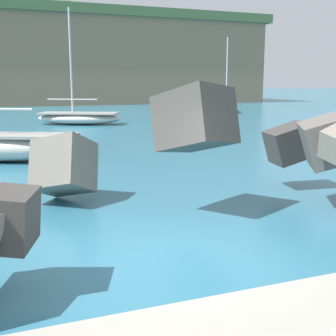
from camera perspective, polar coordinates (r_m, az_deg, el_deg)
ground_plane at (r=7.25m, az=-1.00°, el=-11.82°), size 400.00×400.00×0.00m
breakwater_jetty at (r=9.11m, az=0.17°, el=2.00°), size 29.60×6.66×2.88m
boat_near_right at (r=31.24m, az=-11.39°, el=6.39°), size 6.16×4.53×7.72m
boat_mid_right at (r=44.21m, az=7.51°, el=7.86°), size 3.70×5.32×7.15m
mooring_buoy_middle at (r=36.57m, az=4.93°, el=6.78°), size 0.44×0.44×0.44m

